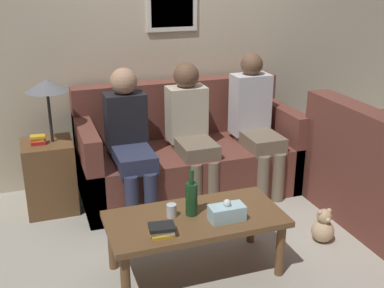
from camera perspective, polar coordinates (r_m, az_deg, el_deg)
ground_plane at (r=4.12m, az=1.90°, el=-8.19°), size 16.00×16.00×0.00m
wall_back at (r=4.62m, az=-2.49°, el=12.06°), size 9.00×0.08×2.60m
couch_main at (r=4.44m, az=-0.55°, el=-1.29°), size 1.96×0.90×0.97m
coffee_table at (r=3.22m, az=0.41°, el=-9.45°), size 1.16×0.56×0.42m
side_table_with_lamp at (r=4.20m, az=-16.52°, el=-2.63°), size 0.43×0.41×1.13m
wine_bottle at (r=3.16m, az=-0.06°, el=-6.41°), size 0.08×0.08×0.32m
drinking_glass at (r=3.17m, az=-2.45°, el=-7.89°), size 0.07×0.07×0.09m
book_stack at (r=2.98m, az=-3.60°, el=-10.12°), size 0.17×0.13×0.07m
tissue_box at (r=3.13m, az=4.15°, el=-8.09°), size 0.23×0.12×0.15m
person_left at (r=4.02m, az=-7.43°, el=1.04°), size 0.34×0.66×1.19m
person_middle at (r=4.19m, az=-0.13°, el=2.08°), size 0.34×0.63×1.19m
person_right at (r=4.40m, az=7.51°, el=2.99°), size 0.34×0.63×1.24m
teddy_bear at (r=3.81m, az=15.27°, el=-9.51°), size 0.17×0.17×0.27m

